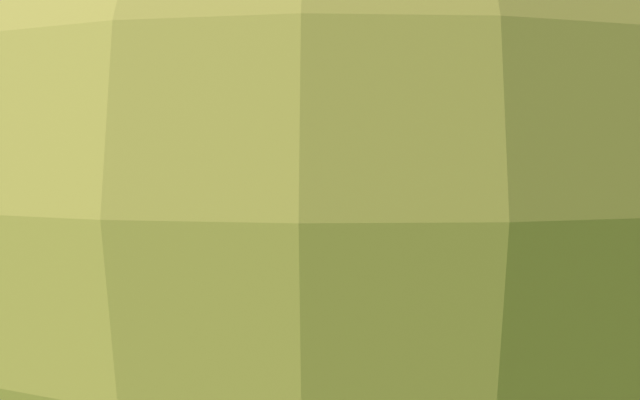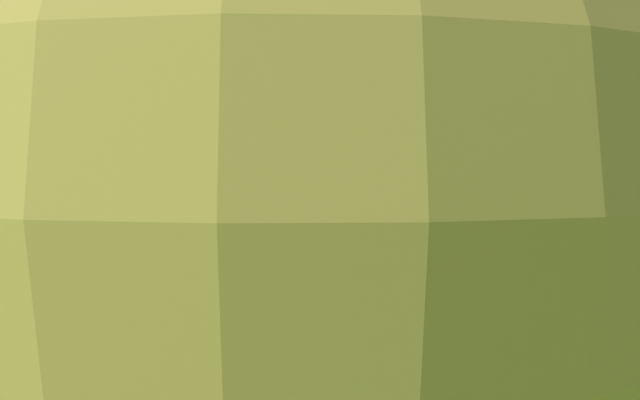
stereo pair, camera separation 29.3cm
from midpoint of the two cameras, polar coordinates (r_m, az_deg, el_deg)
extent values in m
plane|color=#568438|center=(66.55, 1.51, -2.17)|extent=(400.00, 400.00, 0.00)
cube|color=#384251|center=(36.89, -20.53, -1.95)|extent=(10.00, 0.22, 6.12)
cylinder|color=silver|center=(66.69, 7.52, 1.66)|extent=(3.40, 6.93, 1.47)
cone|color=black|center=(70.49, 7.03, 1.52)|extent=(0.89, 0.94, 0.72)
cube|color=silver|center=(67.52, 7.41, 1.51)|extent=(8.00, 4.08, 0.21)
cube|color=silver|center=(68.00, 7.35, 2.63)|extent=(8.00, 4.08, 0.21)
cube|color=silver|center=(63.59, 7.97, 2.68)|extent=(0.52, 1.15, 1.38)
cube|color=silver|center=(63.54, 7.98, 1.80)|extent=(2.75, 1.77, 0.15)
cylinder|color=black|center=(67.50, 8.23, 0.59)|extent=(0.36, 0.65, 0.64)
cylinder|color=black|center=(67.20, 6.63, 0.59)|extent=(0.36, 0.65, 0.64)
cylinder|color=#332D28|center=(68.20, 9.52, 2.06)|extent=(0.14, 0.19, 1.35)
cylinder|color=#332D28|center=(67.40, 5.21, 2.08)|extent=(0.14, 0.19, 1.35)
cylinder|color=#72338C|center=(39.36, 14.50, -5.36)|extent=(0.40, 0.40, 0.90)
cylinder|color=#3F3F47|center=(39.25, 14.52, -4.25)|extent=(0.47, 0.47, 0.64)
sphere|color=#9E704C|center=(39.20, 14.53, -3.61)|extent=(0.24, 0.24, 0.24)
sphere|color=olive|center=(5.46, 0.02, 0.81)|extent=(5.58, 5.58, 5.58)
camera|label=1|loc=(0.15, -89.84, 0.01)|focal=44.42mm
camera|label=2|loc=(0.15, 90.16, -0.01)|focal=44.42mm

